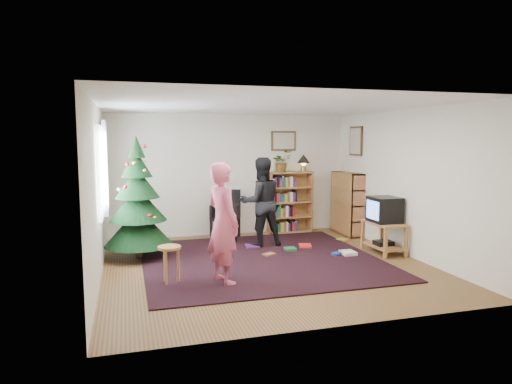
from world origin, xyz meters
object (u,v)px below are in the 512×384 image
object	(u,v)px
bookshelf_back	(290,201)
picture_back	(284,141)
person_standing	(223,223)
armchair	(224,213)
picture_right	(356,141)
person_by_chair	(261,202)
tv_stand	(384,235)
crt_tv	(384,209)
potted_plant	(281,161)
table_lamp	(303,160)
bookshelf_right	(347,203)
christmas_tree	(138,208)
stool	(169,255)

from	to	relation	value
bookshelf_back	picture_back	bearing A→B (deg)	128.47
person_standing	armchair	bearing A→B (deg)	-31.78
picture_right	bookshelf_back	size ratio (longest dim) A/B	0.46
bookshelf_back	person_by_chair	xyz separation A→B (m)	(-0.97, -1.09, 0.17)
tv_stand	crt_tv	size ratio (longest dim) A/B	1.62
potted_plant	table_lamp	xyz separation A→B (m)	(0.50, -0.00, 0.02)
bookshelf_right	crt_tv	xyz separation A→B (m)	(-0.12, -1.63, 0.11)
christmas_tree	person_by_chair	bearing A→B (deg)	6.10
picture_back	armchair	bearing A→B (deg)	-163.93
bookshelf_back	crt_tv	distance (m)	2.36
person_standing	person_by_chair	bearing A→B (deg)	-49.39
picture_back	armchair	xyz separation A→B (m)	(-1.39, -0.40, -1.42)
tv_stand	stool	world-z (taller)	tv_stand
picture_back	bookshelf_right	xyz separation A→B (m)	(1.19, -0.66, -1.29)
tv_stand	potted_plant	xyz separation A→B (m)	(-1.16, 2.15, 1.20)
person_standing	potted_plant	world-z (taller)	potted_plant
christmas_tree	bookshelf_right	size ratio (longest dim) A/B	1.58
person_by_chair	potted_plant	size ratio (longest dim) A/B	3.70
armchair	person_by_chair	xyz separation A→B (m)	(0.52, -0.82, 0.30)
crt_tv	armchair	world-z (taller)	crt_tv
crt_tv	potted_plant	bearing A→B (deg)	118.30
crt_tv	armchair	xyz separation A→B (m)	(-2.45, 1.89, -0.24)
bookshelf_right	bookshelf_back	bearing A→B (deg)	64.14
bookshelf_back	tv_stand	bearing A→B (deg)	-65.92
christmas_tree	tv_stand	size ratio (longest dim) A/B	2.51
tv_stand	potted_plant	world-z (taller)	potted_plant
bookshelf_back	crt_tv	bearing A→B (deg)	-65.98
christmas_tree	tv_stand	distance (m)	4.26
christmas_tree	stool	bearing A→B (deg)	-76.74
stool	person_by_chair	bearing A→B (deg)	44.10
picture_right	christmas_tree	xyz separation A→B (m)	(-4.40, -0.73, -1.09)
picture_right	crt_tv	world-z (taller)	picture_right
picture_back	stool	world-z (taller)	picture_back
person_standing	bookshelf_right	bearing A→B (deg)	-71.12
person_by_chair	table_lamp	xyz separation A→B (m)	(1.27, 1.09, 0.72)
picture_right	armchair	size ratio (longest dim) A/B	0.61
picture_back	bookshelf_back	world-z (taller)	picture_back
picture_right	crt_tv	distance (m)	1.98
picture_right	bookshelf_back	xyz separation A→B (m)	(-1.22, 0.59, -1.29)
table_lamp	stool	bearing A→B (deg)	-137.33
picture_back	picture_right	xyz separation A→B (m)	(1.33, -0.73, 0.00)
picture_back	potted_plant	bearing A→B (deg)	-124.48
picture_right	stool	world-z (taller)	picture_right
bookshelf_back	table_lamp	distance (m)	0.93
person_standing	person_by_chair	size ratio (longest dim) A/B	1.02
picture_back	picture_right	distance (m)	1.51
picture_back	tv_stand	xyz separation A→B (m)	(1.07, -2.29, -1.63)
bookshelf_back	potted_plant	xyz separation A→B (m)	(-0.20, 0.00, 0.86)
tv_stand	person_standing	xyz separation A→B (m)	(-3.06, -0.89, 0.52)
picture_back	tv_stand	size ratio (longest dim) A/B	0.67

